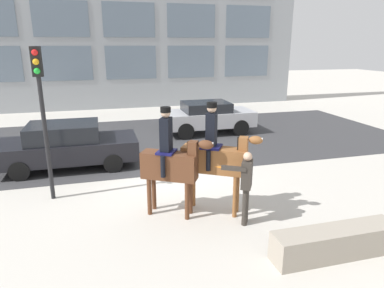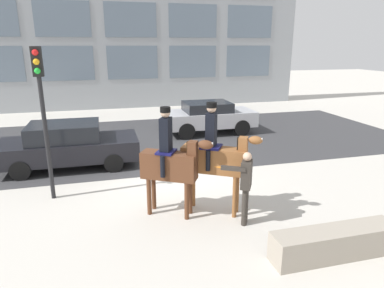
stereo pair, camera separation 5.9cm
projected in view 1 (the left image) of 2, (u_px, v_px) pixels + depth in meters
name	position (u px, v px, depth m)	size (l,w,h in m)	color
ground_plane	(175.00, 180.00, 10.53)	(80.00, 80.00, 0.00)	beige
road_surface	(152.00, 140.00, 14.94)	(22.45, 8.50, 0.01)	#38383A
mounted_horse_lead	(171.00, 162.00, 8.06)	(1.65, 1.13, 2.66)	#59331E
mounted_horse_companion	(215.00, 157.00, 8.18)	(1.79, 1.26, 2.74)	brown
pedestrian_bystander	(246.00, 182.00, 7.70)	(0.91, 0.46, 1.74)	#332D28
street_car_near_lane	(67.00, 145.00, 11.44)	(4.51, 1.96, 1.52)	black
street_car_far_lane	(208.00, 116.00, 15.90)	(4.17, 1.92, 1.46)	#B7B7BC
traffic_light	(41.00, 101.00, 8.52)	(0.24, 0.29, 3.98)	black
planter_ledge	(336.00, 242.00, 6.69)	(2.62, 0.56, 0.59)	#9E9384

